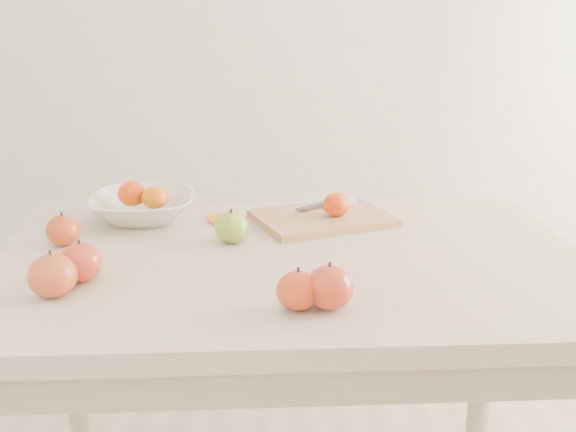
{
  "coord_description": "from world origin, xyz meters",
  "views": [
    {
      "loc": [
        -0.08,
        -1.37,
        1.26
      ],
      "look_at": [
        0.0,
        0.05,
        0.82
      ],
      "focal_mm": 45.0,
      "sensor_mm": 36.0,
      "label": 1
    }
  ],
  "objects": [
    {
      "name": "table",
      "position": [
        0.0,
        0.0,
        0.65
      ],
      "size": [
        1.2,
        0.8,
        0.75
      ],
      "color": "beige",
      "rests_on": "ground"
    },
    {
      "name": "cutting_board",
      "position": [
        0.09,
        0.23,
        0.76
      ],
      "size": [
        0.35,
        0.31,
        0.02
      ],
      "primitive_type": "cube",
      "rotation": [
        0.0,
        0.0,
        0.35
      ],
      "color": "tan",
      "rests_on": "table"
    },
    {
      "name": "board_tangerine",
      "position": [
        0.12,
        0.22,
        0.8
      ],
      "size": [
        0.06,
        0.06,
        0.05
      ],
      "primitive_type": "ellipsoid",
      "color": "#D24607",
      "rests_on": "cutting_board"
    },
    {
      "name": "fruit_bowl",
      "position": [
        -0.33,
        0.27,
        0.78
      ],
      "size": [
        0.24,
        0.24,
        0.06
      ],
      "primitive_type": "imported",
      "color": "white",
      "rests_on": "table"
    },
    {
      "name": "bowl_tangerine_near",
      "position": [
        -0.35,
        0.28,
        0.81
      ],
      "size": [
        0.07,
        0.07,
        0.06
      ],
      "primitive_type": "ellipsoid",
      "color": "#D24707",
      "rests_on": "fruit_bowl"
    },
    {
      "name": "bowl_tangerine_far",
      "position": [
        -0.3,
        0.25,
        0.81
      ],
      "size": [
        0.06,
        0.06,
        0.05
      ],
      "primitive_type": "ellipsoid",
      "color": "#DF6307",
      "rests_on": "fruit_bowl"
    },
    {
      "name": "orange_peel_a",
      "position": [
        -0.15,
        0.24,
        0.75
      ],
      "size": [
        0.07,
        0.07,
        0.01
      ],
      "primitive_type": "cube",
      "rotation": [
        0.21,
        0.0,
        0.64
      ],
      "color": "#D4660E",
      "rests_on": "table"
    },
    {
      "name": "orange_peel_b",
      "position": [
        -0.11,
        0.22,
        0.75
      ],
      "size": [
        0.06,
        0.05,
        0.01
      ],
      "primitive_type": "cube",
      "rotation": [
        -0.14,
        0.0,
        -0.42
      ],
      "color": "orange",
      "rests_on": "table"
    },
    {
      "name": "paring_knife",
      "position": [
        0.14,
        0.3,
        0.78
      ],
      "size": [
        0.16,
        0.09,
        0.01
      ],
      "color": "silver",
      "rests_on": "cutting_board"
    },
    {
      "name": "apple_green",
      "position": [
        -0.12,
        0.09,
        0.78
      ],
      "size": [
        0.07,
        0.07,
        0.07
      ],
      "primitive_type": "ellipsoid",
      "color": "olive",
      "rests_on": "table"
    },
    {
      "name": "apple_red_a",
      "position": [
        -0.47,
        0.1,
        0.78
      ],
      "size": [
        0.07,
        0.07,
        0.06
      ],
      "primitive_type": "ellipsoid",
      "color": "#9B180C",
      "rests_on": "table"
    },
    {
      "name": "apple_red_b",
      "position": [
        -0.39,
        -0.11,
        0.79
      ],
      "size": [
        0.08,
        0.08,
        0.07
      ],
      "primitive_type": "ellipsoid",
      "color": "#9C0F13",
      "rests_on": "table"
    },
    {
      "name": "apple_red_c",
      "position": [
        0.0,
        -0.26,
        0.78
      ],
      "size": [
        0.07,
        0.07,
        0.07
      ],
      "primitive_type": "ellipsoid",
      "color": "maroon",
      "rests_on": "table"
    },
    {
      "name": "apple_red_e",
      "position": [
        0.05,
        -0.25,
        0.79
      ],
      "size": [
        0.08,
        0.08,
        0.07
      ],
      "primitive_type": "ellipsoid",
      "color": "#930504",
      "rests_on": "table"
    },
    {
      "name": "apple_red_d",
      "position": [
        -0.42,
        -0.18,
        0.79
      ],
      "size": [
        0.09,
        0.09,
        0.08
      ],
      "primitive_type": "ellipsoid",
      "color": "#A52C1E",
      "rests_on": "table"
    }
  ]
}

